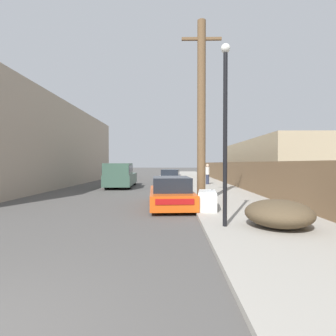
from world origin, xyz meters
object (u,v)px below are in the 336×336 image
object	(u,v)px
car_parked_mid	(171,177)
pickup_truck	(120,175)
utility_pole	(201,110)
parked_sports_car_red	(171,193)
street_lamp	(225,122)
discarded_fridge	(207,200)
pedestrian	(207,174)
brush_pile	(279,213)

from	to	relation	value
car_parked_mid	pickup_truck	xyz separation A→B (m)	(-3.93, -3.50, 0.32)
car_parked_mid	utility_pole	size ratio (longest dim) A/B	0.55
parked_sports_car_red	street_lamp	world-z (taller)	street_lamp
utility_pole	discarded_fridge	bearing A→B (deg)	-88.66
pickup_truck	utility_pole	world-z (taller)	utility_pole
parked_sports_car_red	car_parked_mid	xyz separation A→B (m)	(-0.06, 12.43, 0.04)
discarded_fridge	parked_sports_car_red	world-z (taller)	parked_sports_car_red
pickup_truck	pedestrian	distance (m)	7.32
car_parked_mid	pedestrian	bearing A→B (deg)	-22.41
parked_sports_car_red	discarded_fridge	bearing A→B (deg)	-45.89
pickup_truck	brush_pile	size ratio (longest dim) A/B	3.04
discarded_fridge	brush_pile	xyz separation A→B (m)	(1.61, -2.82, 0.03)
car_parked_mid	pedestrian	world-z (taller)	pedestrian
discarded_fridge	car_parked_mid	size ratio (longest dim) A/B	0.36
brush_pile	utility_pole	bearing A→B (deg)	109.80
pickup_truck	street_lamp	distance (m)	14.26
street_lamp	brush_pile	world-z (taller)	street_lamp
street_lamp	pedestrian	bearing A→B (deg)	84.14
utility_pole	street_lamp	size ratio (longest dim) A/B	1.60
discarded_fridge	car_parked_mid	distance (m)	13.80
parked_sports_car_red	pedestrian	world-z (taller)	pedestrian
discarded_fridge	car_parked_mid	bearing A→B (deg)	103.28
discarded_fridge	pickup_truck	world-z (taller)	pickup_truck
discarded_fridge	parked_sports_car_red	bearing A→B (deg)	145.20
pickup_truck	street_lamp	xyz separation A→B (m)	(5.54, -12.96, 2.13)
car_parked_mid	pedestrian	xyz separation A→B (m)	(3.14, -1.59, 0.38)
brush_pile	pedestrian	world-z (taller)	pedestrian
discarded_fridge	pedestrian	bearing A→B (deg)	89.35
discarded_fridge	utility_pole	bearing A→B (deg)	98.43
street_lamp	pedestrian	world-z (taller)	street_lamp
pedestrian	parked_sports_car_red	bearing A→B (deg)	-105.86
pedestrian	street_lamp	bearing A→B (deg)	-95.86
discarded_fridge	street_lamp	xyz separation A→B (m)	(0.12, -2.75, 2.60)
parked_sports_car_red	brush_pile	world-z (taller)	parked_sports_car_red
discarded_fridge	street_lamp	bearing A→B (deg)	-80.35
parked_sports_car_red	pedestrian	size ratio (longest dim) A/B	2.74
discarded_fridge	street_lamp	size ratio (longest dim) A/B	0.32
car_parked_mid	brush_pile	world-z (taller)	car_parked_mid
pickup_truck	pedestrian	world-z (taller)	pickup_truck
parked_sports_car_red	utility_pole	size ratio (longest dim) A/B	0.57
car_parked_mid	brush_pile	distance (m)	16.82
parked_sports_car_red	pedestrian	distance (m)	11.27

